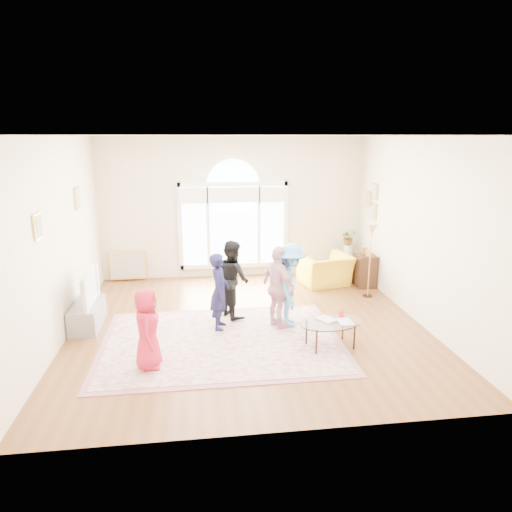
{
  "coord_description": "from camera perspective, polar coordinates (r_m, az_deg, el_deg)",
  "views": [
    {
      "loc": [
        -0.8,
        -7.34,
        3.19
      ],
      "look_at": [
        0.18,
        0.3,
        1.17
      ],
      "focal_mm": 32.0,
      "sensor_mm": 36.0,
      "label": 1
    }
  ],
  "objects": [
    {
      "name": "coffee_table",
      "position": [
        7.2,
        9.32,
        -8.27
      ],
      "size": [
        1.11,
        0.82,
        0.54
      ],
      "rotation": [
        0.0,
        0.0,
        0.18
      ],
      "color": "silver",
      "rests_on": "ground"
    },
    {
      "name": "television",
      "position": [
        8.26,
        -20.57,
        -3.69
      ],
      "size": [
        0.17,
        1.02,
        0.59
      ],
      "color": "black",
      "rests_on": "tv_console"
    },
    {
      "name": "armchair",
      "position": [
        10.17,
        8.64,
        -1.72
      ],
      "size": [
        1.21,
        1.1,
        0.68
      ],
      "primitive_type": "imported",
      "rotation": [
        0.0,
        0.0,
        3.35
      ],
      "color": "yellow",
      "rests_on": "ground"
    },
    {
      "name": "side_cabinet",
      "position": [
        10.25,
        13.47,
        -1.77
      ],
      "size": [
        0.4,
        0.5,
        0.7
      ],
      "primitive_type": "cube",
      "color": "black",
      "rests_on": "ground"
    },
    {
      "name": "floor_lamp",
      "position": [
        9.36,
        14.23,
        2.52
      ],
      "size": [
        0.25,
        0.25,
        1.51
      ],
      "color": "black",
      "rests_on": "ground"
    },
    {
      "name": "child_pink",
      "position": [
        7.69,
        2.83,
        -3.95
      ],
      "size": [
        0.65,
        0.9,
        1.42
      ],
      "primitive_type": "imported",
      "rotation": [
        0.0,
        0.0,
        1.99
      ],
      "color": "#DA9EAB",
      "rests_on": "area_rug"
    },
    {
      "name": "potted_plant",
      "position": [
        10.97,
        11.49,
        2.32
      ],
      "size": [
        0.41,
        0.37,
        0.38
      ],
      "primitive_type": "imported",
      "rotation": [
        0.0,
        0.0,
        0.27
      ],
      "color": "#33722D",
      "rests_on": "plant_pedestal"
    },
    {
      "name": "leaning_picture",
      "position": [
        10.84,
        -15.59,
        -2.94
      ],
      "size": [
        0.8,
        0.14,
        0.62
      ],
      "primitive_type": "cube",
      "rotation": [
        -0.14,
        0.0,
        0.0
      ],
      "color": "tan",
      "rests_on": "ground"
    },
    {
      "name": "child_black",
      "position": [
        8.19,
        -2.95,
        -2.84
      ],
      "size": [
        0.75,
        0.83,
        1.4
      ],
      "primitive_type": "imported",
      "rotation": [
        0.0,
        0.0,
        1.97
      ],
      "color": "black",
      "rests_on": "area_rug"
    },
    {
      "name": "child_red",
      "position": [
        6.59,
        -13.44,
        -8.82
      ],
      "size": [
        0.38,
        0.58,
        1.16
      ],
      "primitive_type": "imported",
      "rotation": [
        0.0,
        0.0,
        1.59
      ],
      "color": "#B91B36",
      "rests_on": "area_rug"
    },
    {
      "name": "tv_console",
      "position": [
        8.42,
        -20.32,
        -6.94
      ],
      "size": [
        0.45,
        1.0,
        0.42
      ],
      "primitive_type": "cube",
      "color": "gray",
      "rests_on": "ground"
    },
    {
      "name": "ground",
      "position": [
        8.04,
        -0.99,
        -8.65
      ],
      "size": [
        6.0,
        6.0,
        0.0
      ],
      "primitive_type": "plane",
      "color": "brown",
      "rests_on": "ground"
    },
    {
      "name": "child_blue",
      "position": [
        7.79,
        4.35,
        -3.64
      ],
      "size": [
        0.72,
        1.02,
        1.44
      ],
      "primitive_type": "imported",
      "rotation": [
        0.0,
        0.0,
        1.36
      ],
      "color": "#5490CC",
      "rests_on": "area_rug"
    },
    {
      "name": "room_shell",
      "position": [
        10.33,
        -2.73,
        5.68
      ],
      "size": [
        6.0,
        6.0,
        6.0
      ],
      "color": "beige",
      "rests_on": "ground"
    },
    {
      "name": "plant_pedestal",
      "position": [
        11.1,
        11.35,
        -0.39
      ],
      "size": [
        0.2,
        0.2,
        0.7
      ],
      "primitive_type": "cylinder",
      "color": "white",
      "rests_on": "ground"
    },
    {
      "name": "rug_border",
      "position": [
        7.45,
        -4.28,
        -10.59
      ],
      "size": [
        3.8,
        2.8,
        0.01
      ],
      "primitive_type": "cube",
      "color": "#995F6A",
      "rests_on": "ground"
    },
    {
      "name": "child_navy",
      "position": [
        7.68,
        -4.6,
        -4.42
      ],
      "size": [
        0.39,
        0.52,
        1.31
      ],
      "primitive_type": "imported",
      "rotation": [
        0.0,
        0.0,
        1.41
      ],
      "color": "#16163A",
      "rests_on": "area_rug"
    },
    {
      "name": "area_rug",
      "position": [
        7.45,
        -4.29,
        -10.56
      ],
      "size": [
        3.6,
        2.6,
        0.02
      ],
      "primitive_type": "cube",
      "color": "beige",
      "rests_on": "ground"
    }
  ]
}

